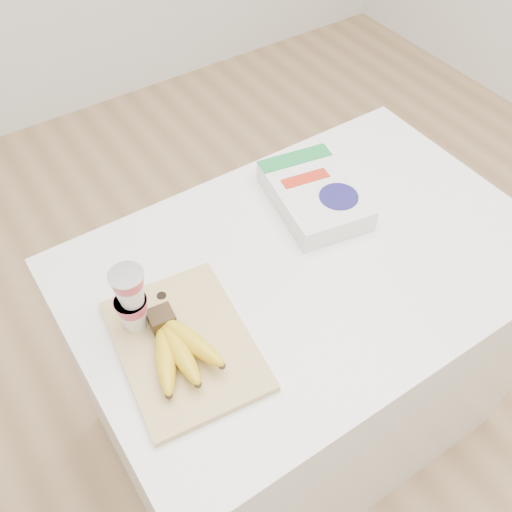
{
  "coord_description": "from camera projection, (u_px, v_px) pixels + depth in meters",
  "views": [
    {
      "loc": [
        -0.55,
        -0.61,
        1.74
      ],
      "look_at": [
        -0.11,
        0.05,
        0.83
      ],
      "focal_mm": 40.0,
      "sensor_mm": 36.0,
      "label": 1
    }
  ],
  "objects": [
    {
      "name": "room",
      "position": [
        340.0,
        7.0,
        0.82
      ],
      "size": [
        4.0,
        4.0,
        4.0
      ],
      "color": "tan",
      "rests_on": "ground"
    },
    {
      "name": "table",
      "position": [
        301.0,
        354.0,
        1.55
      ],
      "size": [
        1.05,
        0.7,
        0.79
      ],
      "primitive_type": "cube",
      "color": "white",
      "rests_on": "ground"
    },
    {
      "name": "cutting_board",
      "position": [
        185.0,
        345.0,
        1.1
      ],
      "size": [
        0.28,
        0.36,
        0.02
      ],
      "primitive_type": "cube",
      "rotation": [
        0.0,
        0.0,
        -0.12
      ],
      "color": "#D4B774",
      "rests_on": "table"
    },
    {
      "name": "bananas",
      "position": [
        177.0,
        347.0,
        1.06
      ],
      "size": [
        0.14,
        0.19,
        0.06
      ],
      "color": "#382816",
      "rests_on": "cutting_board"
    },
    {
      "name": "yogurt_stack",
      "position": [
        131.0,
        299.0,
        1.06
      ],
      "size": [
        0.07,
        0.07,
        0.15
      ],
      "color": "white",
      "rests_on": "cutting_board"
    },
    {
      "name": "cereal_box",
      "position": [
        314.0,
        195.0,
        1.34
      ],
      "size": [
        0.23,
        0.3,
        0.06
      ],
      "rotation": [
        0.0,
        0.0,
        -0.18
      ],
      "color": "white",
      "rests_on": "table"
    }
  ]
}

